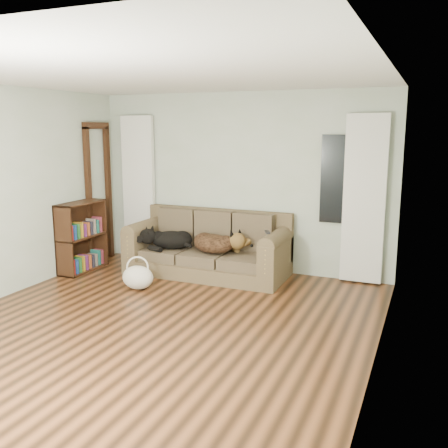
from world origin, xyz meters
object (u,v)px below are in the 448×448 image
at_px(dog_black_lab, 169,240).
at_px(bookshelf, 82,237).
at_px(sofa, 207,244).
at_px(dog_shepherd, 216,243).
at_px(tote_bag, 138,277).

xyz_separation_m(dog_black_lab, bookshelf, (-1.22, -0.44, 0.02)).
relative_size(sofa, dog_shepherd, 3.49).
bearing_deg(bookshelf, dog_shepherd, 11.00).
xyz_separation_m(sofa, dog_shepherd, (0.17, -0.06, 0.04)).
height_order(sofa, dog_black_lab, sofa).
relative_size(dog_shepherd, bookshelf, 0.64).
xyz_separation_m(sofa, tote_bag, (-0.56, -0.96, -0.29)).
xyz_separation_m(dog_black_lab, dog_shepherd, (0.74, 0.03, 0.01)).
bearing_deg(tote_bag, dog_shepherd, 51.25).
bearing_deg(tote_bag, dog_black_lab, 90.92).
distance_m(sofa, bookshelf, 1.86).
distance_m(dog_black_lab, tote_bag, 0.93).
height_order(dog_black_lab, bookshelf, bookshelf).
relative_size(dog_black_lab, dog_shepherd, 0.94).
relative_size(tote_bag, bookshelf, 0.42).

